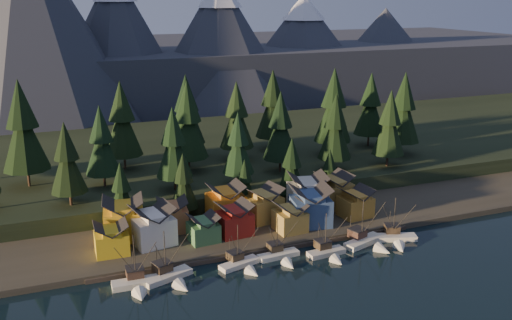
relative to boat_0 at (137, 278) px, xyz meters
name	(u,v)px	position (x,y,z in m)	size (l,w,h in m)	color
ground	(288,283)	(30.04, -9.20, -2.39)	(500.00, 500.00, 0.00)	black
shore_strip	(228,214)	(30.04, 30.80, -1.64)	(400.00, 50.00, 1.50)	#343126
hillside	(183,158)	(30.04, 80.80, 0.61)	(420.00, 100.00, 6.00)	black
dock	(259,249)	(30.04, 7.30, -1.89)	(80.00, 4.00, 1.00)	#483C33
mountain_ridge	(116,57)	(25.84, 204.39, 23.66)	(560.00, 190.00, 90.00)	#414654
boat_0	(137,278)	(0.00, 0.00, 0.00)	(10.43, 11.32, 12.41)	silver
boat_1	(170,272)	(7.13, 0.41, -0.14)	(11.59, 12.03, 12.20)	silver
boat_2	(242,260)	(23.41, 0.69, -0.39)	(10.25, 10.69, 10.84)	silver
boat_3	(281,251)	(33.07, 1.49, -0.42)	(10.31, 11.09, 10.85)	white
boat_4	(329,248)	(44.03, -1.21, -0.19)	(9.56, 10.29, 11.36)	beige
boat_5	(368,237)	(55.63, 0.60, -0.05)	(11.89, 12.36, 12.64)	silver
boat_6	(396,234)	(63.14, 0.06, -0.21)	(11.74, 12.18, 12.03)	silver
house_front_0	(111,238)	(-2.89, 15.54, 2.99)	(7.56, 7.17, 7.38)	gold
house_front_1	(153,224)	(7.02, 17.36, 4.05)	(10.54, 10.25, 9.41)	white
house_front_2	(203,227)	(18.54, 14.53, 2.57)	(7.30, 7.35, 6.58)	#3D7242
house_front_3	(234,218)	(26.72, 15.68, 3.35)	(8.68, 8.35, 8.07)	maroon
house_front_4	(290,216)	(40.46, 12.80, 2.93)	(7.58, 8.11, 7.27)	olive
house_front_5	(310,205)	(46.89, 14.43, 4.46)	(10.99, 10.26, 10.19)	#324B77
house_front_6	(356,202)	(60.59, 15.11, 3.22)	(8.54, 8.15, 7.82)	#AE7F2C
house_back_0	(124,217)	(1.10, 23.05, 4.49)	(10.51, 10.19, 10.25)	gold
house_back_1	(173,214)	(13.14, 23.43, 3.41)	(8.12, 8.20, 8.19)	#AC6A3D
house_back_2	(226,201)	(27.85, 25.84, 4.14)	(9.20, 8.48, 9.58)	orange
house_back_3	(263,203)	(36.80, 21.63, 3.84)	(10.33, 9.58, 9.01)	#AB8C3C
house_back_4	(308,193)	(49.92, 22.28, 4.73)	(11.60, 11.30, 10.71)	beige
house_back_5	(334,189)	(58.89, 23.91, 4.09)	(9.24, 9.33, 9.48)	olive
tree_hill_1	(23,129)	(-19.96, 58.80, 20.38)	(13.17, 13.17, 30.67)	#332319
tree_hill_2	(67,160)	(-9.96, 38.80, 15.70)	(9.50, 9.50, 22.13)	#332319
tree_hill_3	(102,143)	(0.04, 50.80, 16.43)	(10.07, 10.07, 23.46)	#332319
tree_hill_4	(122,121)	(8.04, 65.80, 18.75)	(11.89, 11.89, 27.69)	#332319
tree_hill_5	(174,145)	(18.04, 40.80, 16.49)	(10.11, 10.11, 23.56)	#332319
tree_hill_6	(188,123)	(26.04, 55.80, 18.95)	(12.04, 12.04, 28.05)	#332319
tree_hill_7	(238,145)	(36.04, 38.80, 15.18)	(9.09, 9.09, 21.18)	#332319
tree_hill_8	(237,117)	(44.04, 62.80, 17.82)	(11.16, 11.16, 26.00)	#332319
tree_hill_9	(280,128)	(52.04, 45.80, 17.27)	(10.73, 10.73, 25.00)	#332319
tree_hill_10	(273,106)	(60.04, 70.80, 18.89)	(12.00, 12.00, 27.95)	#332319
tree_hill_11	(335,128)	(68.04, 40.80, 16.90)	(10.44, 10.44, 24.32)	#332319
tree_hill_12	(333,108)	(76.04, 56.80, 19.75)	(12.67, 12.67, 29.52)	#332319
tree_hill_13	(390,125)	(86.04, 38.80, 16.96)	(10.49, 10.49, 24.44)	#332319
tree_hill_14	(370,106)	(94.04, 62.80, 18.02)	(11.32, 11.32, 26.36)	#332319
tree_hill_15	(187,112)	(30.04, 72.80, 18.70)	(11.85, 11.85, 27.61)	#332319
tree_hill_17	(403,110)	(98.04, 48.80, 18.98)	(12.07, 12.07, 28.12)	#332319
tree_shore_0	(122,191)	(2.04, 30.80, 8.46)	(7.35, 7.35, 17.13)	#332319
tree_shore_1	(184,183)	(18.04, 30.80, 8.81)	(7.62, 7.62, 17.75)	#332319
tree_shore_2	(245,182)	(35.04, 30.80, 6.93)	(6.15, 6.15, 14.33)	#332319
tree_shore_3	(292,167)	(49.04, 30.80, 9.53)	(8.19, 8.19, 19.08)	#332319
tree_shore_4	(329,171)	(61.04, 30.80, 7.07)	(6.26, 6.26, 14.59)	#332319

